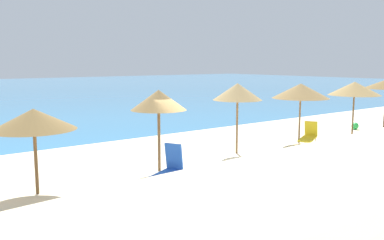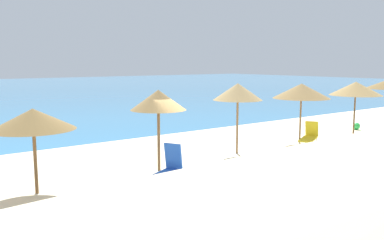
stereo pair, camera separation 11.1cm
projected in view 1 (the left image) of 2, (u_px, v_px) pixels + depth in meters
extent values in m
plane|color=beige|center=(201.00, 174.00, 13.80)|extent=(160.00, 160.00, 0.00)
cylinder|color=brown|center=(36.00, 159.00, 11.58)|extent=(0.10, 0.10, 2.00)
cone|color=olive|center=(34.00, 119.00, 11.42)|extent=(2.35, 2.35, 0.59)
cylinder|color=brown|center=(159.00, 138.00, 14.03)|extent=(0.10, 0.10, 2.26)
cone|color=olive|center=(159.00, 100.00, 13.84)|extent=(1.91, 1.91, 0.69)
cylinder|color=brown|center=(237.00, 125.00, 16.71)|extent=(0.09, 0.09, 2.35)
cone|color=tan|center=(238.00, 92.00, 16.52)|extent=(1.99, 1.99, 0.68)
cylinder|color=brown|center=(300.00, 119.00, 18.81)|extent=(0.08, 0.08, 2.23)
cone|color=olive|center=(301.00, 91.00, 18.63)|extent=(2.58, 2.58, 0.67)
cylinder|color=brown|center=(353.00, 114.00, 20.85)|extent=(0.08, 0.08, 2.21)
cone|color=#9E7F4C|center=(355.00, 88.00, 20.67)|extent=(2.58, 2.58, 0.68)
cube|color=yellow|center=(308.00, 139.00, 18.30)|extent=(1.64, 1.20, 0.07)
cube|color=yellow|center=(311.00, 128.00, 18.90)|extent=(0.45, 0.61, 0.70)
cylinder|color=silver|center=(299.00, 145.00, 17.85)|extent=(0.04, 0.04, 0.30)
cylinder|color=silver|center=(310.00, 146.00, 17.64)|extent=(0.04, 0.04, 0.30)
cylinder|color=silver|center=(305.00, 140.00, 19.02)|extent=(0.04, 0.04, 0.30)
cylinder|color=silver|center=(316.00, 141.00, 18.80)|extent=(0.04, 0.04, 0.30)
cube|color=blue|center=(163.00, 176.00, 12.45)|extent=(1.61, 1.21, 0.07)
cube|color=blue|center=(174.00, 157.00, 13.03)|extent=(0.45, 0.61, 0.89)
cylinder|color=silver|center=(145.00, 186.00, 12.01)|extent=(0.04, 0.04, 0.26)
cylinder|color=silver|center=(160.00, 188.00, 11.80)|extent=(0.04, 0.04, 0.26)
cylinder|color=silver|center=(166.00, 175.00, 13.15)|extent=(0.04, 0.04, 0.26)
cylinder|color=silver|center=(180.00, 177.00, 12.94)|extent=(0.04, 0.04, 0.26)
sphere|color=green|center=(355.00, 126.00, 22.79)|extent=(0.39, 0.39, 0.39)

